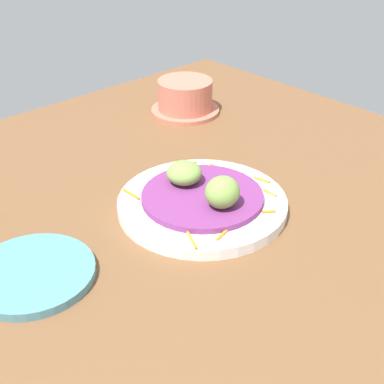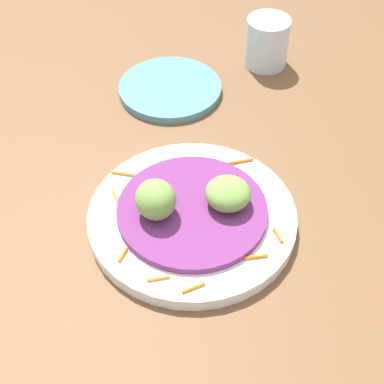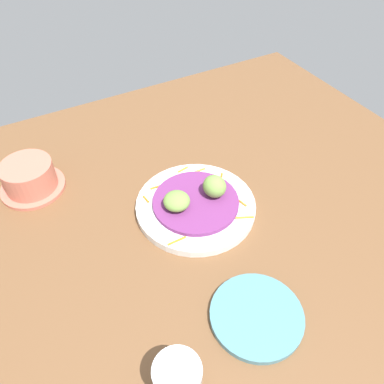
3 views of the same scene
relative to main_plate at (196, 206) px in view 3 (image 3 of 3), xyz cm
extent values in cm
cube|color=brown|center=(4.95, -5.01, -1.83)|extent=(110.00, 110.00, 2.00)
cylinder|color=white|center=(0.00, 0.00, 0.00)|extent=(24.43, 24.43, 1.66)
cylinder|color=#702D6B|center=(0.00, 0.00, 1.27)|extent=(17.55, 17.55, 0.88)
cylinder|color=orange|center=(5.74, 8.18, 1.03)|extent=(2.48, 0.51, 0.40)
cylinder|color=orange|center=(2.47, 10.23, 1.03)|extent=(2.69, 0.91, 0.40)
cylinder|color=orange|center=(-8.47, 5.78, 1.03)|extent=(0.63, 2.07, 0.40)
cylinder|color=orange|center=(8.85, 4.20, 1.03)|extent=(1.41, 1.74, 0.40)
cylinder|color=orange|center=(-7.84, -6.80, 1.03)|extent=(3.72, 0.42, 0.40)
cylinder|color=orange|center=(8.18, -4.30, 1.03)|extent=(1.01, 2.91, 0.40)
cylinder|color=orange|center=(6.45, -8.10, 1.03)|extent=(3.47, 1.95, 0.40)
cylinder|color=orange|center=(-5.09, 8.01, 1.03)|extent=(2.65, 0.60, 0.40)
ellipsoid|color=#759E47|center=(-4.14, 0.28, 3.34)|extent=(6.91, 6.88, 3.27)
ellipsoid|color=#759E47|center=(4.14, -0.28, 3.94)|extent=(4.91, 5.27, 4.46)
cylinder|color=teal|center=(-3.08, -25.60, -0.25)|extent=(15.20, 15.20, 1.15)
cylinder|color=#C66B56|center=(-27.95, 22.35, -0.43)|extent=(13.65, 13.65, 0.80)
cylinder|color=#C66B56|center=(-27.95, 22.35, 2.90)|extent=(10.78, 10.78, 5.86)
cylinder|color=silver|center=(-19.21, -29.26, 2.96)|extent=(6.64, 6.64, 7.57)
camera|label=1|loc=(47.12, -46.32, 42.12)|focal=50.77mm
camera|label=2|loc=(10.96, 43.44, 51.40)|focal=54.31mm
camera|label=3|loc=(-26.34, -46.20, 57.23)|focal=35.63mm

